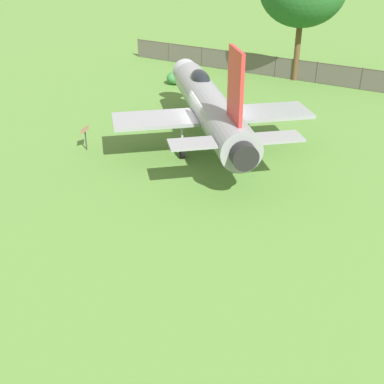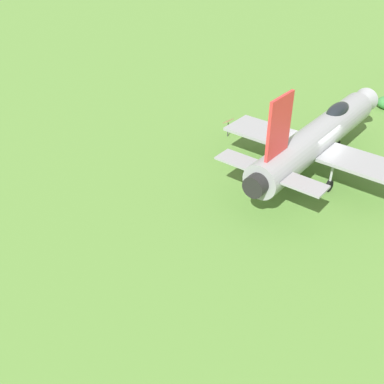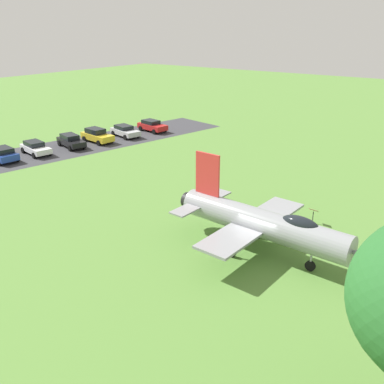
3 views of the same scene
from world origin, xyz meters
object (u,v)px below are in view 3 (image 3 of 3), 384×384
object	(u,v)px
parked_car_yellow	(97,135)
parked_car_white	(35,148)
parked_car_black	(71,141)
parked_car_silver	(125,131)
info_plaque	(313,212)
parked_car_red	(152,126)
parked_car_blue	(2,154)
display_jet	(267,224)

from	to	relation	value
parked_car_yellow	parked_car_white	size ratio (longest dim) A/B	1.02
parked_car_yellow	parked_car_black	distance (m)	3.38
parked_car_black	parked_car_white	bearing A→B (deg)	-87.00
parked_car_yellow	parked_car_black	size ratio (longest dim) A/B	1.00
parked_car_silver	parked_car_yellow	bearing A→B (deg)	-88.47
parked_car_black	parked_car_silver	bearing A→B (deg)	92.94
info_plaque	parked_car_red	bearing A→B (deg)	62.41
parked_car_yellow	parked_car_white	world-z (taller)	parked_car_yellow
parked_car_white	parked_car_blue	xyz separation A→B (m)	(-3.55, 0.54, 0.04)
parked_car_red	parked_car_black	bearing A→B (deg)	-92.44
parked_car_red	parked_car_black	distance (m)	11.59
display_jet	parked_car_black	distance (m)	30.51
parked_car_black	parked_car_blue	size ratio (longest dim) A/B	1.06
parked_car_red	parked_car_yellow	world-z (taller)	parked_car_yellow
parked_car_black	parked_car_red	bearing A→B (deg)	92.93
display_jet	parked_car_blue	world-z (taller)	display_jet
display_jet	info_plaque	size ratio (longest dim) A/B	11.21
display_jet	parked_car_silver	distance (m)	32.06
parked_car_blue	parked_car_yellow	bearing A→B (deg)	-92.81
info_plaque	parked_car_yellow	bearing A→B (deg)	77.73
parked_car_yellow	parked_car_blue	size ratio (longest dim) A/B	1.06
parked_car_silver	parked_car_blue	size ratio (longest dim) A/B	1.05
parked_car_red	parked_car_yellow	size ratio (longest dim) A/B	0.96
parked_car_red	parked_car_blue	size ratio (longest dim) A/B	1.01
parked_car_red	parked_car_blue	distance (m)	19.35
info_plaque	parked_car_white	xyz separation A→B (m)	(-1.06, 30.66, -0.14)
display_jet	parked_car_white	bearing A→B (deg)	173.80
parked_car_silver	parked_car_yellow	distance (m)	3.96
display_jet	parked_car_blue	size ratio (longest dim) A/B	2.94
display_jet	parked_car_yellow	distance (m)	31.02
parked_car_silver	parked_car_blue	distance (m)	15.10
info_plaque	parked_car_yellow	xyz separation A→B (m)	(6.35, 29.17, -0.03)
display_jet	parked_car_black	xyz separation A→B (m)	(8.89, 29.16, -1.27)
parked_car_red	parked_car_white	distance (m)	15.76
parked_car_silver	display_jet	bearing A→B (deg)	-17.09
parked_car_white	parked_car_red	bearing A→B (deg)	89.08
info_plaque	parked_car_red	distance (m)	31.07
info_plaque	parked_car_blue	xyz separation A→B (m)	(-4.60, 31.20, -0.09)
parked_car_blue	display_jet	bearing A→B (deg)	-174.66
parked_car_white	parked_car_blue	bearing A→B (deg)	-88.22
parked_car_yellow	info_plaque	bearing A→B (deg)	-5.39
info_plaque	parked_car_black	distance (m)	29.99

